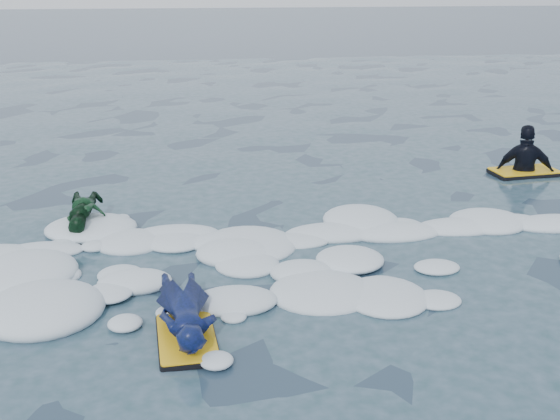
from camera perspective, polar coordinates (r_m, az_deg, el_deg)
The scene contains 5 objects.
ground at distance 7.91m, azimuth 2.02°, elevation -6.30°, with size 120.00×120.00×0.00m, color #1B2B40.
foam_band at distance 8.84m, azimuth 0.91°, elevation -3.46°, with size 12.00×3.10×0.30m, color white, non-canonical shape.
prone_woman_unit at distance 6.96m, azimuth -7.66°, elevation -8.32°, with size 0.68×1.55×0.39m.
prone_child_unit at distance 9.86m, azimuth -15.54°, elevation -0.35°, with size 0.74×1.22×0.45m.
waiting_rider_unit at distance 12.89m, azimuth 19.23°, elevation 2.80°, with size 1.21×0.75×1.72m.
Camera 1 is at (-1.22, -7.04, 3.38)m, focal length 45.00 mm.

